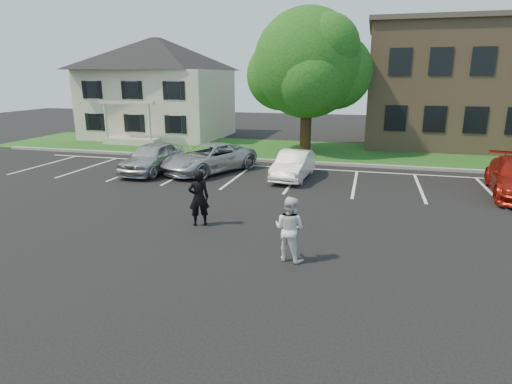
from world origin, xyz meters
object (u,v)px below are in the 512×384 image
Objects in this scene: house at (159,88)px; car_white_sedan at (294,165)px; man_white_shirt at (289,229)px; tree at (309,66)px; car_silver_minivan at (209,158)px; car_silver_west at (153,158)px; man_black_suit at (199,198)px.

house is 2.60× the size of car_white_sedan.
house is 25.64m from man_white_shirt.
car_silver_minivan is at bearing -119.06° from tree.
man_white_shirt is at bearing -43.95° from car_silver_west.
man_black_suit is 3.89m from man_white_shirt.
man_black_suit is at bearing -12.88° from man_white_shirt.
house is 13.78m from car_silver_west.
man_white_shirt is at bearing -31.82° from car_silver_minivan.
car_silver_west is at bearing -81.84° from man_black_suit.
house is 1.17× the size of tree.
house reaches higher than car_silver_west.
tree is 17.42m from man_white_shirt.
man_white_shirt is at bearing -55.45° from house.
man_black_suit is 0.36× the size of car_silver_minivan.
tree is at bearing 96.91° from car_white_sedan.
man_white_shirt is 0.39× the size of car_silver_west.
man_white_shirt reaches higher than car_silver_west.
man_black_suit is 0.47× the size of car_white_sedan.
man_white_shirt is 9.46m from car_white_sedan.
car_white_sedan is (7.15, 0.51, -0.11)m from car_silver_west.
man_black_suit reaches higher than man_white_shirt.
car_silver_minivan is at bearing 17.33° from car_silver_west.
car_silver_minivan is (-5.95, 9.61, -0.15)m from man_white_shirt.
car_silver_minivan is (2.75, 0.78, -0.04)m from car_silver_west.
house reaches higher than car_silver_minivan.
car_silver_west is at bearing -137.73° from car_silver_minivan.
house is at bearing 161.13° from tree.
tree is at bearing 87.34° from car_silver_minivan.
house is 13.24m from tree.
man_white_shirt is 0.44× the size of car_white_sedan.
man_black_suit is 8.07m from car_silver_minivan.
house is at bearing -37.94° from man_white_shirt.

